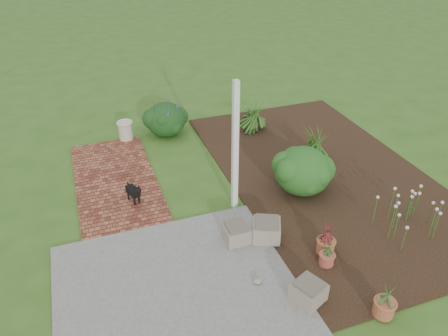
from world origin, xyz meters
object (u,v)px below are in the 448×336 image
object	(u,v)px
black_dog	(134,191)
evergreen_shrub	(303,170)
cream_ceramic_urn	(126,131)
stone_trough_near	(308,292)

from	to	relation	value
black_dog	evergreen_shrub	bearing A→B (deg)	-33.61
black_dog	cream_ceramic_urn	distance (m)	2.67
black_dog	cream_ceramic_urn	xyz separation A→B (m)	(0.25, 2.66, -0.02)
stone_trough_near	black_dog	bearing A→B (deg)	120.96
evergreen_shrub	cream_ceramic_urn	bearing A→B (deg)	131.22
cream_ceramic_urn	evergreen_shrub	xyz separation A→B (m)	(2.93, -3.35, 0.24)
black_dog	evergreen_shrub	xyz separation A→B (m)	(3.18, -0.69, 0.22)
black_dog	cream_ceramic_urn	bearing A→B (deg)	63.26
cream_ceramic_urn	evergreen_shrub	size ratio (longest dim) A/B	0.40
stone_trough_near	cream_ceramic_urn	bearing A→B (deg)	105.97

